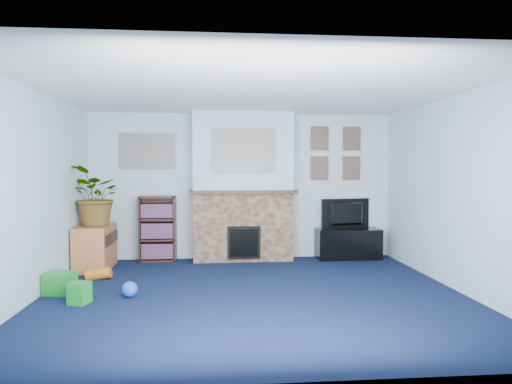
{
  "coord_description": "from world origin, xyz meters",
  "views": [
    {
      "loc": [
        -0.43,
        -5.33,
        1.5
      ],
      "look_at": [
        0.12,
        1.0,
        1.17
      ],
      "focal_mm": 32.0,
      "sensor_mm": 36.0,
      "label": 1
    }
  ],
  "objects": [
    {
      "name": "toy_ball",
      "position": [
        -1.44,
        0.01,
        0.09
      ],
      "size": [
        0.18,
        0.18,
        0.18
      ],
      "primitive_type": "sphere",
      "color": "blue",
      "rests_on": "ground"
    },
    {
      "name": "television",
      "position": [
        1.74,
        2.05,
        0.74
      ],
      "size": [
        0.87,
        0.28,
        0.5
      ],
      "primitive_type": "imported",
      "rotation": [
        0.0,
        0.0,
        3.34
      ],
      "color": "black",
      "rests_on": "tv_stand"
    },
    {
      "name": "ceiling",
      "position": [
        0.0,
        0.0,
        2.4
      ],
      "size": [
        5.0,
        4.5,
        0.01
      ],
      "primitive_type": "cube",
      "color": "white",
      "rests_on": "wall_back"
    },
    {
      "name": "bookshelf",
      "position": [
        -1.38,
        2.11,
        0.5
      ],
      "size": [
        0.58,
        0.28,
        1.05
      ],
      "color": "#321A12",
      "rests_on": "ground"
    },
    {
      "name": "mantel_candle",
      "position": [
        0.27,
        2.0,
        1.23
      ],
      "size": [
        0.05,
        0.05,
        0.16
      ],
      "primitive_type": "cylinder",
      "color": "#B2BFC6",
      "rests_on": "chimney_breast"
    },
    {
      "name": "sideboard",
      "position": [
        -2.24,
        1.6,
        0.35
      ],
      "size": [
        0.46,
        0.83,
        0.65
      ],
      "primitive_type": "cube",
      "color": "#BD6B3C",
      "rests_on": "ground"
    },
    {
      "name": "green_crate",
      "position": [
        -2.3,
        0.22,
        0.14
      ],
      "size": [
        0.38,
        0.33,
        0.26
      ],
      "primitive_type": "cube",
      "rotation": [
        0.0,
        0.0,
        -0.23
      ],
      "color": "#198C26",
      "rests_on": "ground"
    },
    {
      "name": "portrait_tl",
      "position": [
        1.3,
        2.23,
        2.0
      ],
      "size": [
        0.3,
        0.03,
        0.4
      ],
      "primitive_type": "cube",
      "color": "brown",
      "rests_on": "wall_back"
    },
    {
      "name": "mantel_clock",
      "position": [
        -0.08,
        2.0,
        1.22
      ],
      "size": [
        0.09,
        0.05,
        0.12
      ],
      "primitive_type": "cube",
      "color": "gold",
      "rests_on": "chimney_breast"
    },
    {
      "name": "wall_front",
      "position": [
        0.0,
        -2.25,
        1.2
      ],
      "size": [
        5.0,
        0.04,
        2.4
      ],
      "primitive_type": "cube",
      "color": "silver",
      "rests_on": "ground"
    },
    {
      "name": "potted_plant",
      "position": [
        -2.19,
        1.55,
        1.1
      ],
      "size": [
        0.99,
        1.04,
        0.89
      ],
      "primitive_type": "imported",
      "rotation": [
        0.0,
        0.0,
        5.2
      ],
      "color": "#26661E",
      "rests_on": "sideboard"
    },
    {
      "name": "wall_back",
      "position": [
        0.0,
        2.25,
        1.2
      ],
      "size": [
        5.0,
        0.04,
        2.4
      ],
      "primitive_type": "cube",
      "color": "silver",
      "rests_on": "ground"
    },
    {
      "name": "tv_stand",
      "position": [
        1.74,
        2.03,
        0.23
      ],
      "size": [
        1.04,
        0.44,
        0.49
      ],
      "primitive_type": "cube",
      "color": "black",
      "rests_on": "ground"
    },
    {
      "name": "mantel_teddy",
      "position": [
        -0.61,
        2.0,
        1.22
      ],
      "size": [
        0.13,
        0.13,
        0.13
      ],
      "primitive_type": "sphere",
      "color": "gray",
      "rests_on": "chimney_breast"
    },
    {
      "name": "chimney_breast",
      "position": [
        0.0,
        2.05,
        1.18
      ],
      "size": [
        1.72,
        0.5,
        2.4
      ],
      "color": "brown",
      "rests_on": "ground"
    },
    {
      "name": "floor",
      "position": [
        0.0,
        0.0,
        0.0
      ],
      "size": [
        5.0,
        4.5,
        0.01
      ],
      "primitive_type": "cube",
      "color": "#0E1735",
      "rests_on": "ground"
    },
    {
      "name": "collage_left",
      "position": [
        -1.55,
        2.23,
        1.78
      ],
      "size": [
        0.9,
        0.03,
        0.58
      ],
      "primitive_type": "cube",
      "color": "gray",
      "rests_on": "wall_back"
    },
    {
      "name": "toy_block",
      "position": [
        -1.95,
        -0.2,
        0.11
      ],
      "size": [
        0.25,
        0.25,
        0.24
      ],
      "primitive_type": "cube",
      "rotation": [
        0.0,
        0.0,
        -0.31
      ],
      "color": "#198C26",
      "rests_on": "ground"
    },
    {
      "name": "toy_tube",
      "position": [
        -2.02,
        0.93,
        0.07
      ],
      "size": [
        0.35,
        0.15,
        0.2
      ],
      "primitive_type": "cylinder",
      "rotation": [
        0.0,
        1.43,
        0.0
      ],
      "color": "orange",
      "rests_on": "ground"
    },
    {
      "name": "portrait_tr",
      "position": [
        1.85,
        2.23,
        2.0
      ],
      "size": [
        0.3,
        0.03,
        0.4
      ],
      "primitive_type": "cube",
      "color": "brown",
      "rests_on": "wall_back"
    },
    {
      "name": "portrait_bl",
      "position": [
        1.3,
        2.23,
        1.5
      ],
      "size": [
        0.3,
        0.03,
        0.4
      ],
      "primitive_type": "cube",
      "color": "brown",
      "rests_on": "wall_back"
    },
    {
      "name": "collage_main",
      "position": [
        0.0,
        1.84,
        1.78
      ],
      "size": [
        1.0,
        0.03,
        0.68
      ],
      "primitive_type": "cube",
      "color": "gray",
      "rests_on": "chimney_breast"
    },
    {
      "name": "wall_right",
      "position": [
        2.5,
        0.0,
        1.2
      ],
      "size": [
        0.04,
        4.5,
        2.4
      ],
      "primitive_type": "cube",
      "color": "silver",
      "rests_on": "ground"
    },
    {
      "name": "wall_left",
      "position": [
        -2.5,
        0.0,
        1.2
      ],
      "size": [
        0.04,
        4.5,
        2.4
      ],
      "primitive_type": "cube",
      "color": "silver",
      "rests_on": "ground"
    },
    {
      "name": "mantel_can",
      "position": [
        0.72,
        2.0,
        1.21
      ],
      "size": [
        0.07,
        0.07,
        0.13
      ],
      "primitive_type": "cylinder",
      "color": "#198C26",
      "rests_on": "chimney_breast"
    },
    {
      "name": "portrait_br",
      "position": [
        1.85,
        2.23,
        1.5
      ],
      "size": [
        0.3,
        0.03,
        0.4
      ],
      "primitive_type": "cube",
      "color": "brown",
      "rests_on": "wall_back"
    }
  ]
}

